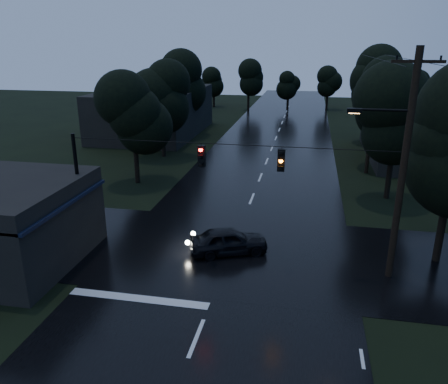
% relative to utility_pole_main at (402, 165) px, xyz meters
% --- Properties ---
extents(main_road, '(12.00, 120.00, 0.02)m').
position_rel_utility_pole_main_xyz_m(main_road, '(-7.41, 19.00, -5.26)').
color(main_road, black).
rests_on(main_road, ground).
extents(cross_street, '(60.00, 9.00, 0.02)m').
position_rel_utility_pole_main_xyz_m(cross_street, '(-7.41, 1.00, -5.26)').
color(cross_street, black).
rests_on(cross_street, ground).
extents(building_far_right, '(10.00, 14.00, 4.40)m').
position_rel_utility_pole_main_xyz_m(building_far_right, '(6.59, 23.00, -3.06)').
color(building_far_right, black).
rests_on(building_far_right, ground).
extents(building_far_left, '(10.00, 16.00, 5.00)m').
position_rel_utility_pole_main_xyz_m(building_far_left, '(-21.41, 29.00, -2.76)').
color(building_far_left, black).
rests_on(building_far_left, ground).
extents(utility_pole_main, '(3.50, 0.30, 10.00)m').
position_rel_utility_pole_main_xyz_m(utility_pole_main, '(0.00, 0.00, 0.00)').
color(utility_pole_main, black).
rests_on(utility_pole_main, ground).
extents(utility_pole_far, '(2.00, 0.30, 7.50)m').
position_rel_utility_pole_main_xyz_m(utility_pole_far, '(0.89, 17.00, -1.38)').
color(utility_pole_far, black).
rests_on(utility_pole_far, ground).
extents(anchor_pole_left, '(0.18, 0.18, 6.00)m').
position_rel_utility_pole_main_xyz_m(anchor_pole_left, '(-14.91, 0.00, -2.26)').
color(anchor_pole_left, black).
rests_on(anchor_pole_left, ground).
extents(span_signals, '(15.00, 0.37, 1.12)m').
position_rel_utility_pole_main_xyz_m(span_signals, '(-6.85, -0.01, -0.01)').
color(span_signals, black).
rests_on(span_signals, ground).
extents(tree_left_a, '(3.92, 3.92, 8.26)m').
position_rel_utility_pole_main_xyz_m(tree_left_a, '(-16.41, 11.00, -0.02)').
color(tree_left_a, black).
rests_on(tree_left_a, ground).
extents(tree_left_b, '(4.20, 4.20, 8.85)m').
position_rel_utility_pole_main_xyz_m(tree_left_b, '(-17.01, 19.00, 0.36)').
color(tree_left_b, black).
rests_on(tree_left_b, ground).
extents(tree_left_c, '(4.48, 4.48, 9.44)m').
position_rel_utility_pole_main_xyz_m(tree_left_c, '(-17.61, 29.00, 0.74)').
color(tree_left_c, black).
rests_on(tree_left_c, ground).
extents(tree_right_a, '(4.20, 4.20, 8.85)m').
position_rel_utility_pole_main_xyz_m(tree_right_a, '(1.59, 11.00, 0.36)').
color(tree_right_a, black).
rests_on(tree_right_a, ground).
extents(tree_right_b, '(4.48, 4.48, 9.44)m').
position_rel_utility_pole_main_xyz_m(tree_right_b, '(2.19, 19.00, 0.74)').
color(tree_right_b, black).
rests_on(tree_right_b, ground).
extents(tree_right_c, '(4.76, 4.76, 10.03)m').
position_rel_utility_pole_main_xyz_m(tree_right_c, '(2.79, 29.00, 1.11)').
color(tree_right_c, black).
rests_on(tree_right_c, ground).
extents(car, '(4.22, 2.92, 1.33)m').
position_rel_utility_pole_main_xyz_m(car, '(-7.50, 0.85, -4.59)').
color(car, black).
rests_on(car, ground).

